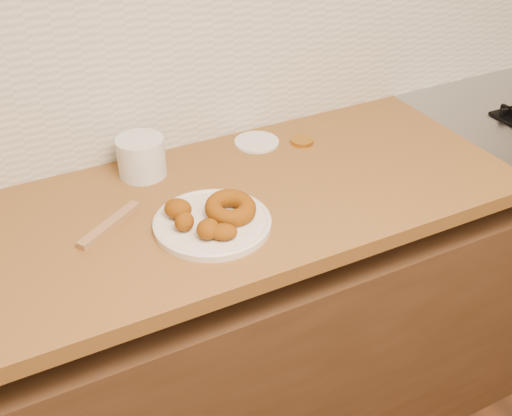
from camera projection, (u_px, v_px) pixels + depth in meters
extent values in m
cube|color=#4C311D|center=(297.00, 322.00, 1.91)|extent=(3.60, 0.60, 0.77)
cube|color=brown|center=(47.00, 254.00, 1.39)|extent=(2.30, 0.62, 0.04)
cube|color=beige|center=(251.00, 25.00, 1.68)|extent=(3.60, 0.02, 0.60)
cylinder|color=silver|center=(212.00, 223.00, 1.44)|extent=(0.27, 0.27, 0.02)
torus|color=#783A03|center=(230.00, 208.00, 1.44)|extent=(0.16, 0.16, 0.05)
ellipsoid|color=#783A03|center=(178.00, 209.00, 1.43)|extent=(0.08, 0.08, 0.04)
ellipsoid|color=#783A03|center=(184.00, 222.00, 1.39)|extent=(0.06, 0.06, 0.04)
ellipsoid|color=#783A03|center=(208.00, 229.00, 1.37)|extent=(0.07, 0.07, 0.04)
ellipsoid|color=#783A03|center=(223.00, 232.00, 1.37)|extent=(0.08, 0.07, 0.03)
cylinder|color=silver|center=(141.00, 157.00, 1.60)|extent=(0.13, 0.13, 0.10)
cylinder|color=silver|center=(257.00, 142.00, 1.76)|extent=(0.16, 0.16, 0.01)
cylinder|color=#BC8129|center=(302.00, 141.00, 1.77)|extent=(0.07, 0.07, 0.01)
cube|color=#906540|center=(110.00, 224.00, 1.43)|extent=(0.17, 0.13, 0.01)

